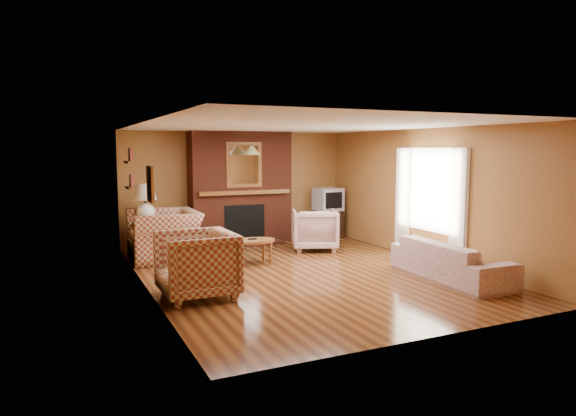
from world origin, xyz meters
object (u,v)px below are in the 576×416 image
floral_armchair (315,230)px  crt_tv (328,199)px  floral_sofa (451,260)px  side_table (146,238)px  table_lamp (145,200)px  tv_stand (328,224)px  plaid_armchair (196,264)px  plaid_loveseat (164,235)px  fireplace (241,189)px  coffee_table (253,243)px

floral_armchair → crt_tv: bearing=-107.0°
floral_sofa → side_table: (-4.00, 3.85, 0.03)m
table_lamp → tv_stand: table_lamp is taller
plaid_armchair → floral_armchair: size_ratio=1.12×
floral_sofa → plaid_loveseat: bearing=49.7°
fireplace → plaid_armchair: size_ratio=2.37×
plaid_armchair → floral_armchair: plaid_armchair is taller
floral_armchair → table_lamp: 3.36m
floral_sofa → coffee_table: (-2.43, 2.29, 0.08)m
table_lamp → plaid_armchair: bearing=-87.3°
fireplace → table_lamp: 2.17m
coffee_table → side_table: (-1.57, 1.56, -0.05)m
side_table → floral_armchair: bearing=-14.7°
plaid_armchair → side_table: 3.15m
floral_armchair → tv_stand: size_ratio=1.44×
fireplace → floral_armchair: 1.91m
plaid_loveseat → coffee_table: size_ratio=1.67×
floral_armchair → coffee_table: floral_armchair is taller
fireplace → side_table: bearing=-165.7°
floral_armchair → crt_tv: size_ratio=1.55×
floral_armchair → table_lamp: table_lamp is taller
plaid_loveseat → coffee_table: (1.32, -1.12, -0.07)m
floral_sofa → coffee_table: bearing=48.8°
plaid_armchair → crt_tv: crt_tv is taller
fireplace → tv_stand: 2.23m
fireplace → floral_sofa: size_ratio=1.15×
floral_armchair → coffee_table: size_ratio=1.09×
plaid_loveseat → tv_stand: (3.90, 0.79, -0.14)m
fireplace → plaid_loveseat: size_ratio=1.73×
fireplace → crt_tv: 2.08m
fireplace → tv_stand: bearing=-5.1°
floral_sofa → table_lamp: table_lamp is taller
plaid_loveseat → plaid_armchair: bearing=-0.7°
fireplace → plaid_loveseat: bearing=-152.3°
fireplace → floral_sofa: 4.86m
tv_stand → plaid_armchair: bearing=-141.0°
tv_stand → floral_armchair: bearing=-131.3°
floral_armchair → side_table: size_ratio=1.35×
plaid_armchair → side_table: (-0.15, 3.14, -0.13)m
plaid_armchair → crt_tv: bearing=130.2°
side_table → floral_sofa: bearing=-43.9°
side_table → coffee_table: bearing=-44.9°
floral_armchair → plaid_loveseat: bearing=14.6°
fireplace → plaid_loveseat: 2.21m
fireplace → floral_armchair: size_ratio=2.66×
crt_tv → fireplace: bearing=174.7°
plaid_loveseat → table_lamp: size_ratio=1.96×
fireplace → table_lamp: size_ratio=3.41×
floral_armchair → tv_stand: 1.53m
side_table → table_lamp: table_lamp is taller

